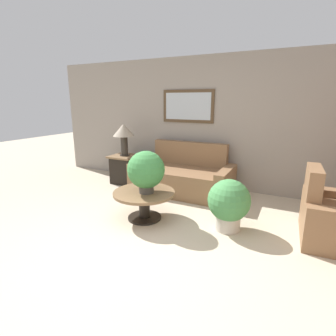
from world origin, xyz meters
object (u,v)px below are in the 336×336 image
(side_table, at_px, (125,169))
(potted_plant_floor, at_px, (229,203))
(coffee_table, at_px, (144,199))
(couch_main, at_px, (183,177))
(potted_plant_on_table, at_px, (146,170))
(table_lamp, at_px, (124,133))

(side_table, height_order, potted_plant_floor, potted_plant_floor)
(coffee_table, bearing_deg, side_table, 134.07)
(couch_main, relative_size, side_table, 3.15)
(coffee_table, distance_m, potted_plant_on_table, 0.46)
(coffee_table, bearing_deg, table_lamp, 134.07)
(table_lamp, bearing_deg, side_table, 180.00)
(side_table, height_order, table_lamp, table_lamp)
(coffee_table, bearing_deg, potted_plant_floor, 10.17)
(potted_plant_on_table, bearing_deg, couch_main, 91.16)
(side_table, relative_size, potted_plant_on_table, 0.97)
(potted_plant_on_table, relative_size, potted_plant_floor, 0.86)
(couch_main, xyz_separation_m, coffee_table, (-0.03, -1.39, 0.02))
(side_table, bearing_deg, coffee_table, -45.93)
(side_table, distance_m, potted_plant_floor, 2.80)
(side_table, relative_size, potted_plant_floor, 0.84)
(couch_main, bearing_deg, table_lamp, -179.40)
(couch_main, relative_size, potted_plant_floor, 2.64)
(coffee_table, bearing_deg, couch_main, 88.90)
(couch_main, bearing_deg, potted_plant_floor, -44.47)
(potted_plant_on_table, height_order, potted_plant_floor, potted_plant_on_table)
(potted_plant_on_table, bearing_deg, potted_plant_floor, 11.62)
(couch_main, bearing_deg, side_table, -179.40)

